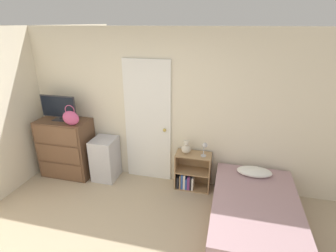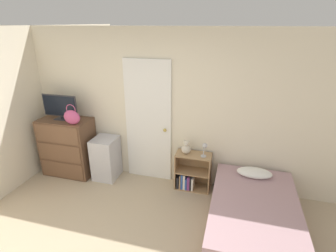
# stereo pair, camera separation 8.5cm
# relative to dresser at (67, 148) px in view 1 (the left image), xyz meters

# --- Properties ---
(wall_back) EXTENTS (10.00, 0.06, 2.55)m
(wall_back) POSITION_rel_dresser_xyz_m (1.49, 0.30, 0.76)
(wall_back) COLOR beige
(wall_back) RESTS_ON ground_plane
(door_closed) EXTENTS (0.79, 0.09, 2.08)m
(door_closed) POSITION_rel_dresser_xyz_m (1.45, 0.25, 0.52)
(door_closed) COLOR white
(door_closed) RESTS_ON ground_plane
(dresser) EXTENTS (0.89, 0.51, 1.04)m
(dresser) POSITION_rel_dresser_xyz_m (0.00, 0.00, 0.00)
(dresser) COLOR brown
(dresser) RESTS_ON ground_plane
(tv) EXTENTS (0.64, 0.16, 0.43)m
(tv) POSITION_rel_dresser_xyz_m (-0.05, 0.01, 0.74)
(tv) COLOR #2D2D33
(tv) RESTS_ON dresser
(handbag) EXTENTS (0.29, 0.12, 0.34)m
(handbag) POSITION_rel_dresser_xyz_m (0.28, -0.15, 0.64)
(handbag) COLOR #C64C7F
(handbag) RESTS_ON dresser
(storage_bin) EXTENTS (0.39, 0.44, 0.75)m
(storage_bin) POSITION_rel_dresser_xyz_m (0.72, 0.03, -0.14)
(storage_bin) COLOR silver
(storage_bin) RESTS_ON ground_plane
(bookshelf) EXTENTS (0.57, 0.30, 0.63)m
(bookshelf) POSITION_rel_dresser_xyz_m (2.22, 0.10, -0.27)
(bookshelf) COLOR tan
(bookshelf) RESTS_ON ground_plane
(teddy_bear) EXTENTS (0.15, 0.15, 0.23)m
(teddy_bear) POSITION_rel_dresser_xyz_m (2.13, 0.10, 0.21)
(teddy_bear) COLOR beige
(teddy_bear) RESTS_ON bookshelf
(desk_lamp) EXTENTS (0.10, 0.10, 0.24)m
(desk_lamp) POSITION_rel_dresser_xyz_m (2.43, 0.06, 0.27)
(desk_lamp) COLOR #B2B2B7
(desk_lamp) RESTS_ON bookshelf
(bed) EXTENTS (1.13, 1.83, 0.57)m
(bed) POSITION_rel_dresser_xyz_m (3.20, -0.65, -0.29)
(bed) COLOR brown
(bed) RESTS_ON ground_plane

